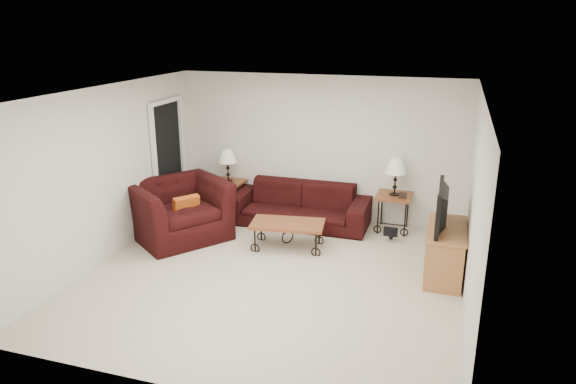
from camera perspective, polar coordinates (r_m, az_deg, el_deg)
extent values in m
plane|color=beige|center=(7.40, -1.65, -8.99)|extent=(5.00, 5.00, 0.00)
cube|color=silver|center=(9.25, 3.36, 4.72)|extent=(5.00, 0.02, 2.50)
cube|color=silver|center=(4.80, -11.65, -8.28)|extent=(5.00, 0.02, 2.50)
cube|color=silver|center=(8.07, -18.76, 1.87)|extent=(0.02, 5.00, 2.50)
cube|color=silver|center=(6.58, 19.30, -1.68)|extent=(0.02, 5.00, 2.50)
plane|color=white|center=(6.66, -1.84, 10.60)|extent=(5.00, 5.00, 0.00)
cube|color=black|center=(9.45, -12.69, 3.16)|extent=(0.08, 0.94, 2.04)
imported|color=black|center=(9.10, 1.16, -1.36)|extent=(2.39, 0.93, 0.70)
cube|color=brown|center=(9.73, -6.36, -0.52)|extent=(0.57, 0.57, 0.59)
cube|color=brown|center=(9.00, 11.21, -2.19)|extent=(0.58, 0.58, 0.62)
cube|color=black|center=(9.56, -7.61, 1.26)|extent=(0.12, 0.03, 0.10)
cube|color=black|center=(8.73, 12.21, -0.36)|extent=(0.13, 0.04, 0.10)
cube|color=brown|center=(8.19, -0.04, -4.65)|extent=(1.18, 0.75, 0.41)
imported|color=black|center=(8.67, -11.58, -1.93)|extent=(1.85, 1.89, 0.93)
cube|color=#BF4A18|center=(8.54, -10.88, -1.79)|extent=(0.34, 0.40, 0.42)
cube|color=#AB6C3F|center=(7.59, 16.47, -6.17)|extent=(0.48, 1.15, 0.69)
imported|color=black|center=(7.36, 16.74, -1.57)|extent=(0.14, 1.03, 0.59)
ellipsoid|color=black|center=(8.64, 11.06, -3.68)|extent=(0.40, 0.35, 0.44)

